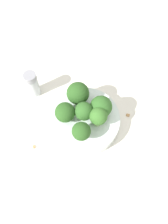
% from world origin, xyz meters
% --- Properties ---
extents(ground_plane, '(3.00, 3.00, 0.00)m').
position_xyz_m(ground_plane, '(0.00, 0.00, 0.00)').
color(ground_plane, silver).
extents(bowl, '(0.17, 0.17, 0.04)m').
position_xyz_m(bowl, '(0.00, 0.00, 0.02)').
color(bowl, silver).
rests_on(bowl, ground_plane).
extents(broccoli_floret_0, '(0.05, 0.05, 0.06)m').
position_xyz_m(broccoli_floret_0, '(0.05, 0.01, 0.07)').
color(broccoli_floret_0, '#84AD66').
rests_on(broccoli_floret_0, bowl).
extents(broccoli_floret_1, '(0.05, 0.05, 0.06)m').
position_xyz_m(broccoli_floret_1, '(-0.00, 0.04, 0.07)').
color(broccoli_floret_1, '#8EB770').
rests_on(broccoli_floret_1, bowl).
extents(broccoli_floret_2, '(0.04, 0.04, 0.06)m').
position_xyz_m(broccoli_floret_2, '(-0.05, 0.01, 0.07)').
color(broccoli_floret_2, '#7A9E5B').
rests_on(broccoli_floret_2, bowl).
extents(broccoli_floret_3, '(0.04, 0.04, 0.06)m').
position_xyz_m(broccoli_floret_3, '(0.00, 0.00, 0.07)').
color(broccoli_floret_3, '#84AD66').
rests_on(broccoli_floret_3, bowl).
extents(broccoli_floret_4, '(0.05, 0.05, 0.06)m').
position_xyz_m(broccoli_floret_4, '(0.01, -0.04, 0.06)').
color(broccoli_floret_4, '#7A9E5B').
rests_on(broccoli_floret_4, bowl).
extents(broccoli_floret_5, '(0.04, 0.04, 0.06)m').
position_xyz_m(broccoli_floret_5, '(-0.02, -0.03, 0.07)').
color(broccoli_floret_5, '#84AD66').
rests_on(broccoli_floret_5, bowl).
extents(pepper_shaker, '(0.03, 0.03, 0.08)m').
position_xyz_m(pepper_shaker, '(0.10, 0.13, 0.04)').
color(pepper_shaker, '#B2B7BC').
rests_on(pepper_shaker, ground_plane).
extents(almond_crumb_0, '(0.01, 0.01, 0.01)m').
position_xyz_m(almond_crumb_0, '(-0.06, 0.12, 0.00)').
color(almond_crumb_0, '#AD7F4C').
rests_on(almond_crumb_0, ground_plane).
extents(almond_crumb_1, '(0.01, 0.01, 0.01)m').
position_xyz_m(almond_crumb_1, '(0.02, -0.11, 0.00)').
color(almond_crumb_1, '#AD7F4C').
rests_on(almond_crumb_1, ground_plane).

